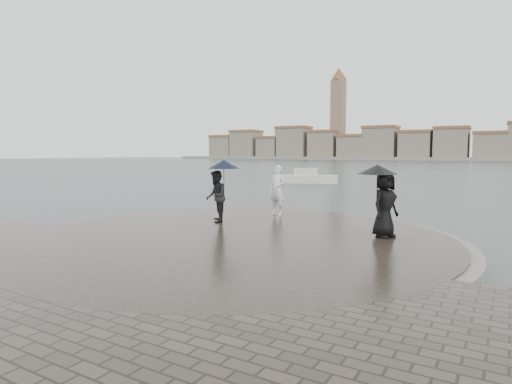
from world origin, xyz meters
The scene contains 7 objects.
ground centered at (0.00, 0.00, 0.00)m, with size 400.00×400.00×0.00m, color #2B3835.
kerb_ring centered at (0.00, 3.50, 0.16)m, with size 12.50×12.50×0.32m, color gray.
quay_tip centered at (0.00, 3.50, 0.18)m, with size 11.90×11.90×0.36m, color #2D261E.
statue centered at (-0.72, 7.52, 1.27)m, with size 0.67×0.44×1.83m, color white.
visitor_left centered at (-1.60, 5.07, 1.48)m, with size 1.28×1.15×2.04m.
visitor_right centered at (3.66, 5.34, 1.50)m, with size 1.22×1.15×1.95m.
far_skyline centered at (-6.29, 160.71, 5.61)m, with size 260.00×20.00×37.00m.
Camera 1 is at (6.59, -6.22, 2.62)m, focal length 30.00 mm.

